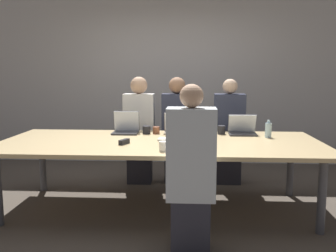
% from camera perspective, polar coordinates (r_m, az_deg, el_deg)
% --- Properties ---
extents(ground_plane, '(24.00, 24.00, 0.00)m').
position_cam_1_polar(ground_plane, '(4.23, -1.16, -12.44)').
color(ground_plane, brown).
extents(curtain_wall, '(12.00, 0.06, 2.80)m').
position_cam_1_polar(curtain_wall, '(6.14, 0.48, 7.36)').
color(curtain_wall, '#BCB7B2').
rests_on(curtain_wall, ground_plane).
extents(conference_table, '(3.43, 1.47, 0.76)m').
position_cam_1_polar(conference_table, '(4.03, -1.19, -3.03)').
color(conference_table, '#D6B77F').
rests_on(conference_table, ground_plane).
extents(laptop_far_right, '(0.33, 0.25, 0.24)m').
position_cam_1_polar(laptop_far_right, '(4.52, 11.25, -0.40)').
color(laptop_far_right, '#333338').
rests_on(laptop_far_right, conference_table).
extents(person_far_right, '(0.40, 0.24, 1.40)m').
position_cam_1_polar(person_far_right, '(5.07, 9.28, -1.13)').
color(person_far_right, '#2D2D38').
rests_on(person_far_right, ground_plane).
extents(cup_far_right, '(0.09, 0.09, 0.10)m').
position_cam_1_polar(cup_far_right, '(4.51, 8.14, -0.60)').
color(cup_far_right, '#232328').
rests_on(cup_far_right, conference_table).
extents(bottle_far_right, '(0.07, 0.07, 0.20)m').
position_cam_1_polar(bottle_far_right, '(4.38, 15.04, -0.57)').
color(bottle_far_right, '#ADD1E0').
rests_on(bottle_far_right, conference_table).
extents(laptop_far_center, '(0.36, 0.24, 0.25)m').
position_cam_1_polar(laptop_far_center, '(4.54, 1.66, -0.20)').
color(laptop_far_center, gray).
rests_on(laptop_far_center, conference_table).
extents(person_far_center, '(0.40, 0.24, 1.43)m').
position_cam_1_polar(person_far_center, '(5.04, 1.37, -0.88)').
color(person_far_center, '#2D2D38').
rests_on(person_far_center, ground_plane).
extents(cup_far_center, '(0.08, 0.08, 0.08)m').
position_cam_1_polar(cup_far_center, '(4.50, -1.81, -0.65)').
color(cup_far_center, brown).
rests_on(cup_far_center, conference_table).
extents(bottle_far_center, '(0.07, 0.07, 0.20)m').
position_cam_1_polar(bottle_far_center, '(4.35, 5.19, -0.38)').
color(bottle_far_center, '#ADD1E0').
rests_on(bottle_far_center, conference_table).
extents(laptop_far_midleft, '(0.31, 0.26, 0.27)m').
position_cam_1_polar(laptop_far_midleft, '(4.56, -6.42, -0.13)').
color(laptop_far_midleft, '#333338').
rests_on(laptop_far_midleft, conference_table).
extents(person_far_midleft, '(0.40, 0.24, 1.43)m').
position_cam_1_polar(person_far_midleft, '(5.03, -4.38, -0.86)').
color(person_far_midleft, '#2D2D38').
rests_on(person_far_midleft, ground_plane).
extents(cup_far_midleft, '(0.09, 0.09, 0.10)m').
position_cam_1_polar(cup_far_midleft, '(4.49, -3.30, -0.60)').
color(cup_far_midleft, '#232328').
rests_on(cup_far_midleft, conference_table).
extents(laptop_near_midright, '(0.31, 0.26, 0.26)m').
position_cam_1_polar(laptop_near_midright, '(3.45, 3.30, -2.81)').
color(laptop_near_midright, '#B7B7BC').
rests_on(laptop_near_midright, conference_table).
extents(person_near_midright, '(0.40, 0.24, 1.40)m').
position_cam_1_polar(person_near_midright, '(3.10, 3.51, -7.06)').
color(person_near_midright, '#2D2D38').
rests_on(person_near_midright, ground_plane).
extents(cup_near_midright, '(0.09, 0.09, 0.09)m').
position_cam_1_polar(cup_near_midright, '(3.50, -0.66, -3.11)').
color(cup_near_midright, white).
rests_on(cup_near_midright, conference_table).
extents(stapler, '(0.10, 0.16, 0.05)m').
position_cam_1_polar(stapler, '(3.87, -6.69, -2.40)').
color(stapler, black).
rests_on(stapler, conference_table).
extents(notebook, '(0.25, 0.19, 0.02)m').
position_cam_1_polar(notebook, '(4.07, 0.15, -2.03)').
color(notebook, silver).
rests_on(notebook, conference_table).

